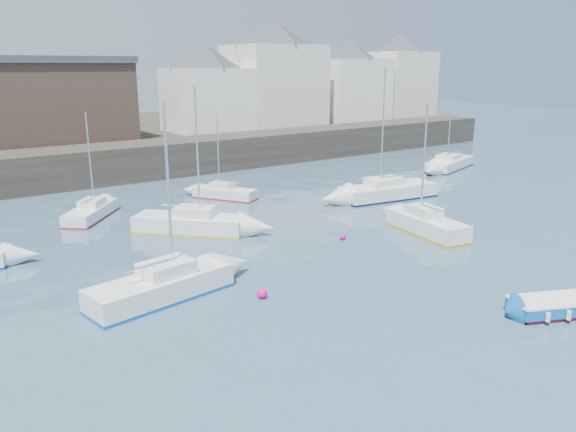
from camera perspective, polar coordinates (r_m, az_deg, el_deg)
water at (r=23.75m, az=17.60°, el=-9.64°), size 220.00×220.00×0.00m
quay_wall at (r=51.27m, az=-15.42°, el=5.42°), size 90.00×5.00×3.00m
land_strip at (r=68.26m, az=-20.93°, el=7.19°), size 90.00×32.00×2.80m
bldg_east_a at (r=66.24m, az=-1.39°, el=14.38°), size 13.36×13.36×11.80m
bldg_east_b at (r=72.73m, az=6.19°, el=13.63°), size 11.88×11.88×9.95m
bldg_east_c at (r=79.04m, az=11.19°, el=13.91°), size 11.14×11.14×10.95m
bldg_east_d at (r=61.14m, az=-8.22°, el=12.82°), size 11.14×11.14×8.95m
warehouse at (r=56.71m, az=-24.54°, el=10.72°), size 16.40×10.40×7.60m
blue_dinghy at (r=25.01m, az=25.47°, el=-8.23°), size 3.87×2.88×0.68m
sailboat_a at (r=24.58m, az=-12.69°, el=-6.95°), size 6.59×2.99×8.26m
sailboat_b at (r=33.89m, az=-9.88°, el=-0.69°), size 6.10×6.28×8.54m
sailboat_c at (r=34.11m, az=13.84°, el=-0.77°), size 2.78×5.96×7.54m
sailboat_d at (r=42.39m, az=10.09°, el=2.52°), size 7.80×3.54×9.59m
sailboat_f at (r=42.06m, az=-6.45°, el=2.36°), size 3.78×4.90×6.24m
sailboat_g at (r=56.25m, az=16.09°, el=5.17°), size 7.51×4.28×9.06m
sailboat_h at (r=38.59m, az=-19.35°, el=0.43°), size 4.73×5.10×6.80m
buoy_near at (r=24.29m, az=-2.65°, el=-8.33°), size 0.44×0.44×0.44m
buoy_mid at (r=32.17m, az=5.56°, el=-2.42°), size 0.35×0.35×0.35m
buoy_far at (r=35.18m, az=-11.65°, el=-1.14°), size 0.41×0.41×0.41m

